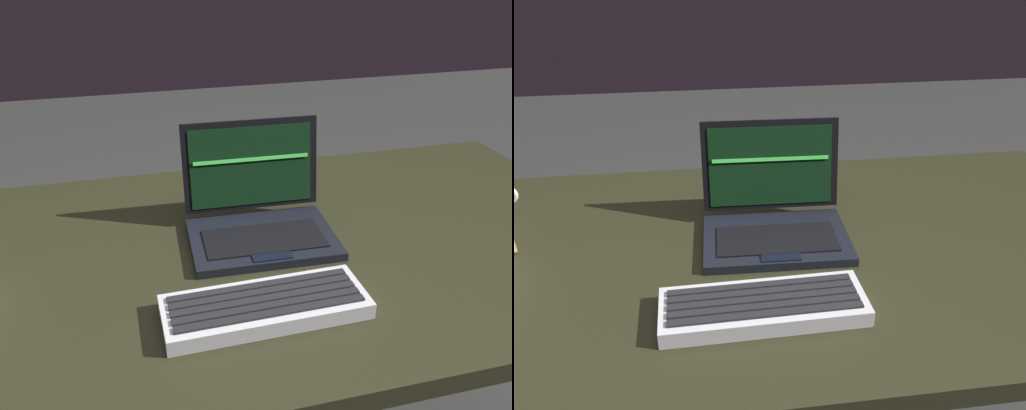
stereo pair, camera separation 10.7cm
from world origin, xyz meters
The scene contains 3 objects.
desk centered at (0.00, 0.00, 0.66)m, with size 1.72×0.84×0.75m.
laptop_front centered at (0.07, 0.04, 0.79)m, with size 0.30×0.25×0.22m.
external_keyboard centered at (0.01, -0.21, 0.76)m, with size 0.35×0.13×0.03m.
Camera 2 is at (-0.07, -0.92, 1.32)m, focal length 37.48 mm.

